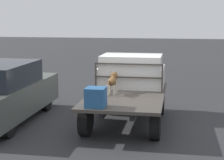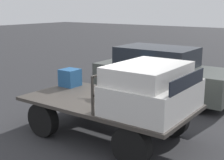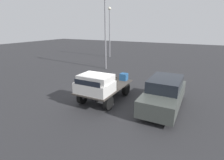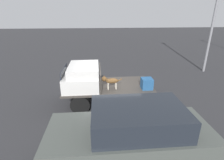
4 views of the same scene
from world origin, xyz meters
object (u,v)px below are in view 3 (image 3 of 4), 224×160
parked_sedan (164,94)px  light_pole_near (105,19)px  dog (111,81)px  flatbed_truck (105,89)px  cargo_crate (124,77)px

parked_sedan → light_pole_near: 10.86m
dog → parked_sedan: 3.12m
flatbed_truck → light_pole_near: 9.26m
flatbed_truck → parked_sedan: bearing=96.6°
flatbed_truck → cargo_crate: (-1.63, 0.51, 0.47)m
flatbed_truck → light_pole_near: light_pole_near is taller
flatbed_truck → cargo_crate: size_ratio=8.52×
parked_sedan → cargo_crate: bearing=-112.5°
parked_sedan → light_pole_near: (-6.68, -7.44, 4.24)m
dog → light_pole_near: bearing=-145.9°
parked_sedan → light_pole_near: size_ratio=0.57×
flatbed_truck → dog: bearing=97.0°
cargo_crate → light_pole_near: bearing=-140.5°
flatbed_truck → dog: 0.72m
dog → light_pole_near: 9.13m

